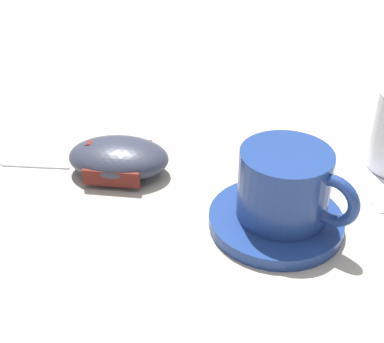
{
  "coord_description": "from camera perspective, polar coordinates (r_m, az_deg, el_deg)",
  "views": [
    {
      "loc": [
        -0.34,
        -0.29,
        0.31
      ],
      "look_at": [
        -0.1,
        0.06,
        0.03
      ],
      "focal_mm": 50.0,
      "sensor_mm": 36.0,
      "label": 1
    }
  ],
  "objects": [
    {
      "name": "saucer",
      "position": [
        0.49,
        8.9,
        -5.18
      ],
      "size": [
        0.12,
        0.12,
        0.01
      ],
      "primitive_type": "cylinder",
      "color": "navy",
      "rests_on": "ground"
    },
    {
      "name": "computer_mouse",
      "position": [
        0.55,
        -7.85,
        1.46
      ],
      "size": [
        0.12,
        0.12,
        0.04
      ],
      "color": "#2D3342",
      "rests_on": "ground"
    },
    {
      "name": "coffee_cup",
      "position": [
        0.47,
        10.02,
        -1.44
      ],
      "size": [
        0.08,
        0.11,
        0.06
      ],
      "color": "navy",
      "rests_on": "saucer"
    },
    {
      "name": "ground_plane",
      "position": [
        0.54,
        12.7,
        -2.26
      ],
      "size": [
        3.0,
        3.0,
        0.0
      ],
      "primitive_type": "plane",
      "color": "#B2A899"
    }
  ]
}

